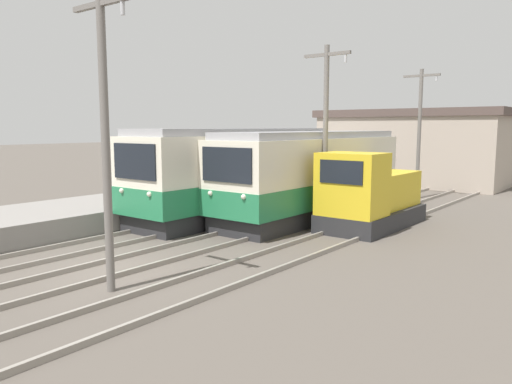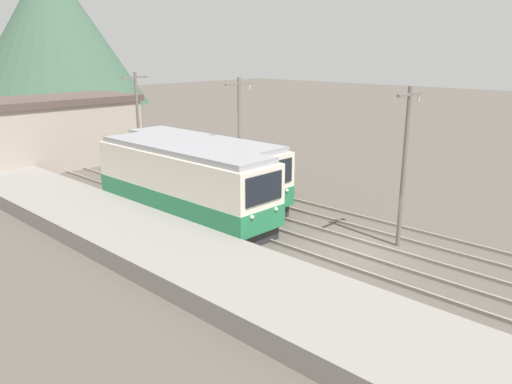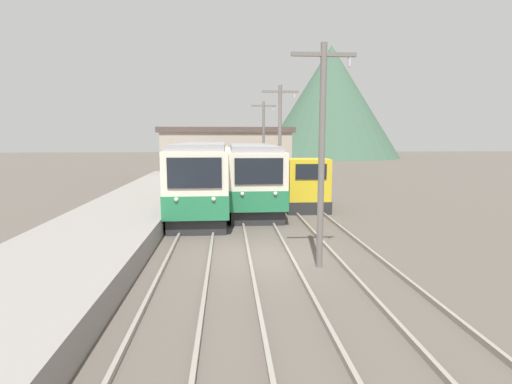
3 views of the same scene
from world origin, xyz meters
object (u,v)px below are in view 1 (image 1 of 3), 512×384
Objects in this scene: commuter_train_center at (313,178)px; shunting_locomotive at (370,197)px; catenary_mast_far at (419,129)px; catenary_mast_mid at (326,130)px; commuter_train_left at (237,176)px; catenary_mast_near at (105,131)px.

shunting_locomotive is at bearing -11.70° from commuter_train_center.
shunting_locomotive is 9.57m from catenary_mast_far.
catenary_mast_far is at bearing 99.33° from shunting_locomotive.
shunting_locomotive is 3.15m from catenary_mast_mid.
shunting_locomotive is (3.00, -0.62, -0.52)m from commuter_train_center.
commuter_train_center is at bearing -100.10° from catenary_mast_far.
commuter_train_left is at bearing -112.76° from catenary_mast_far.
commuter_train_center is 1.62× the size of catenary_mast_mid.
commuter_train_left is 4.77m from catenary_mast_mid.
shunting_locomotive is 0.76× the size of catenary_mast_near.
catenary_mast_far reaches higher than shunting_locomotive.
commuter_train_center is 1.62× the size of catenary_mast_far.
commuter_train_center is at bearing 97.45° from catenary_mast_near.
catenary_mast_mid and catenary_mast_far have the same top height.
commuter_train_left is 2.11× the size of shunting_locomotive.
shunting_locomotive is at bearing 11.49° from commuter_train_left.
commuter_train_center is 8.85m from catenary_mast_far.
catenary_mast_mid is 10.00m from catenary_mast_far.
catenary_mast_far is (-1.49, 9.09, 2.62)m from shunting_locomotive.
commuter_train_left is 1.60× the size of catenary_mast_far.
commuter_train_center is 3.00m from catenary_mast_mid.
commuter_train_left is 3.33m from commuter_train_center.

